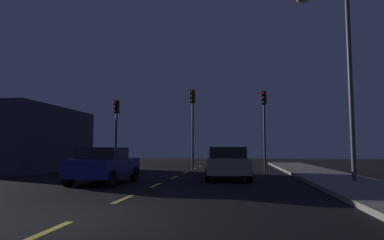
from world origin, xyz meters
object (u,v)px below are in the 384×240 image
(car_stopped_ahead, at_px, (227,163))
(street_lamp_right, at_px, (342,68))
(car_adjacent_lane, at_px, (104,165))
(traffic_signal_right, at_px, (264,115))
(traffic_signal_left, at_px, (116,121))
(traffic_signal_center, at_px, (193,114))

(car_stopped_ahead, bearing_deg, street_lamp_right, -16.98)
(car_adjacent_lane, bearing_deg, street_lamp_right, 6.21)
(traffic_signal_right, xyz_separation_m, car_stopped_ahead, (-2.23, -6.84, -2.90))
(street_lamp_right, bearing_deg, traffic_signal_left, 146.96)
(traffic_signal_right, xyz_separation_m, street_lamp_right, (2.57, -8.31, 1.09))
(traffic_signal_center, relative_size, traffic_signal_right, 1.04)
(car_stopped_ahead, xyz_separation_m, car_adjacent_lane, (-4.95, -2.52, -0.01))
(traffic_signal_left, xyz_separation_m, car_stopped_ahead, (7.98, -6.84, -2.62))
(traffic_signal_left, height_order, car_adjacent_lane, traffic_signal_left)
(traffic_signal_left, relative_size, traffic_signal_center, 0.89)
(traffic_signal_left, relative_size, car_adjacent_lane, 1.26)
(traffic_signal_left, xyz_separation_m, traffic_signal_right, (10.21, 0.00, 0.28))
(traffic_signal_right, distance_m, street_lamp_right, 8.76)
(traffic_signal_left, relative_size, traffic_signal_right, 0.92)
(traffic_signal_center, bearing_deg, car_adjacent_lane, -104.34)
(car_stopped_ahead, relative_size, street_lamp_right, 0.51)
(traffic_signal_center, relative_size, car_stopped_ahead, 1.34)
(traffic_signal_right, relative_size, car_stopped_ahead, 1.30)
(traffic_signal_center, xyz_separation_m, street_lamp_right, (7.35, -8.31, 0.97))
(traffic_signal_center, bearing_deg, car_stopped_ahead, -69.57)
(traffic_signal_right, bearing_deg, street_lamp_right, -72.84)
(traffic_signal_center, distance_m, car_stopped_ahead, 7.90)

